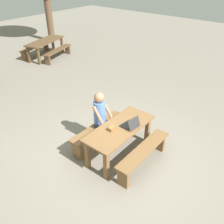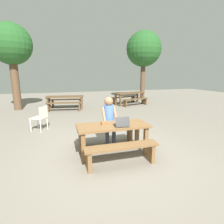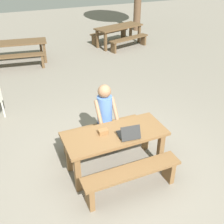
{
  "view_description": "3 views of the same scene",
  "coord_description": "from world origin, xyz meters",
  "px_view_note": "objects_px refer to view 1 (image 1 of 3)",
  "views": [
    {
      "loc": [
        -3.3,
        -2.48,
        3.7
      ],
      "look_at": [
        0.05,
        0.25,
        0.97
      ],
      "focal_mm": 38.82,
      "sensor_mm": 36.0,
      "label": 1
    },
    {
      "loc": [
        -1.15,
        -3.8,
        1.9
      ],
      "look_at": [
        0.05,
        0.25,
        0.97
      ],
      "focal_mm": 28.24,
      "sensor_mm": 36.0,
      "label": 2
    },
    {
      "loc": [
        -1.46,
        -3.24,
        3.27
      ],
      "look_at": [
        0.05,
        0.25,
        0.97
      ],
      "focal_mm": 43.21,
      "sensor_mm": 36.0,
      "label": 3
    }
  ],
  "objects_px": {
    "small_pouch": "(112,129)",
    "person_seated": "(101,115)",
    "laptop": "(130,124)",
    "picnic_table_mid": "(45,43)",
    "picnic_table_front": "(120,132)"
  },
  "relations": [
    {
      "from": "laptop",
      "to": "picnic_table_mid",
      "type": "relative_size",
      "value": 0.17
    },
    {
      "from": "small_pouch",
      "to": "person_seated",
      "type": "relative_size",
      "value": 0.12
    },
    {
      "from": "small_pouch",
      "to": "person_seated",
      "type": "xyz_separation_m",
      "value": [
        0.25,
        0.52,
        0.0
      ]
    },
    {
      "from": "laptop",
      "to": "small_pouch",
      "type": "bearing_deg",
      "value": -26.31
    },
    {
      "from": "picnic_table_front",
      "to": "picnic_table_mid",
      "type": "distance_m",
      "value": 7.07
    },
    {
      "from": "small_pouch",
      "to": "picnic_table_mid",
      "type": "relative_size",
      "value": 0.08
    },
    {
      "from": "picnic_table_mid",
      "to": "picnic_table_front",
      "type": "bearing_deg",
      "value": -130.95
    },
    {
      "from": "person_seated",
      "to": "small_pouch",
      "type": "bearing_deg",
      "value": -116.16
    },
    {
      "from": "small_pouch",
      "to": "person_seated",
      "type": "bearing_deg",
      "value": 63.84
    },
    {
      "from": "person_seated",
      "to": "picnic_table_mid",
      "type": "relative_size",
      "value": 0.63
    },
    {
      "from": "laptop",
      "to": "picnic_table_mid",
      "type": "xyz_separation_m",
      "value": [
        2.85,
        6.56,
        -0.16
      ]
    },
    {
      "from": "picnic_table_front",
      "to": "person_seated",
      "type": "height_order",
      "value": "person_seated"
    },
    {
      "from": "picnic_table_front",
      "to": "laptop",
      "type": "height_order",
      "value": "laptop"
    },
    {
      "from": "picnic_table_front",
      "to": "picnic_table_mid",
      "type": "bearing_deg",
      "value": 64.83
    },
    {
      "from": "laptop",
      "to": "small_pouch",
      "type": "relative_size",
      "value": 2.28
    }
  ]
}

